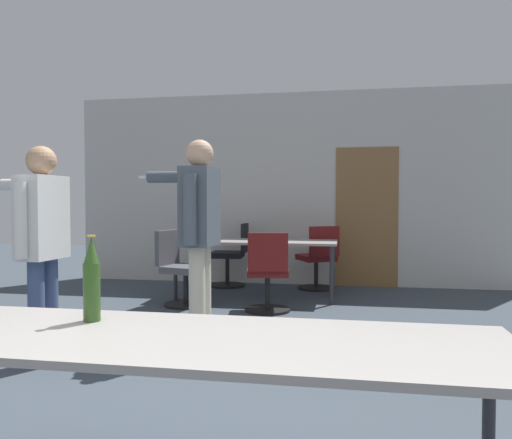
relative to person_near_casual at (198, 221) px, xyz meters
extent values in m
cube|color=beige|center=(0.48, 3.37, 0.37)|extent=(6.77, 0.10, 2.90)
cube|color=olive|center=(1.58, 3.32, -0.05)|extent=(0.90, 0.02, 2.05)
cube|color=gray|center=(0.72, -2.42, -0.35)|extent=(2.32, 0.72, 0.03)
cylinder|color=#2D2D33|center=(1.82, -2.12, -0.72)|extent=(0.05, 0.05, 0.71)
cube|color=gray|center=(0.12, 2.20, -0.35)|extent=(2.10, 0.75, 0.03)
cylinder|color=#2D2D33|center=(-0.87, 1.89, -0.72)|extent=(0.05, 0.05, 0.71)
cylinder|color=#2D2D33|center=(1.10, 1.89, -0.72)|extent=(0.05, 0.05, 0.71)
cylinder|color=#2D2D33|center=(-0.87, 2.52, -0.72)|extent=(0.05, 0.05, 0.71)
cylinder|color=#2D2D33|center=(1.10, 2.52, -0.72)|extent=(0.05, 0.05, 0.71)
cylinder|color=beige|center=(0.01, -0.10, -0.64)|extent=(0.14, 0.14, 0.87)
cylinder|color=beige|center=(0.02, 0.10, -0.64)|extent=(0.14, 0.14, 0.87)
cube|color=#4C5660|center=(0.02, 0.00, 0.13)|extent=(0.26, 0.46, 0.68)
sphere|color=#DBAD89|center=(0.02, 0.00, 0.59)|extent=(0.24, 0.24, 0.24)
cylinder|color=#4C5660|center=(0.01, -0.28, 0.11)|extent=(0.11, 0.11, 0.59)
cylinder|color=#4C5660|center=(-0.28, 0.28, 0.40)|extent=(0.59, 0.11, 0.11)
cube|color=white|center=(-0.60, 0.28, 0.40)|extent=(0.12, 0.04, 0.03)
cylinder|color=#3D4C75|center=(-1.02, -0.81, -0.67)|extent=(0.12, 0.12, 0.81)
cylinder|color=#3D4C75|center=(-1.01, -0.65, -0.67)|extent=(0.12, 0.12, 0.81)
cube|color=silver|center=(-1.02, -0.73, 0.05)|extent=(0.24, 0.41, 0.64)
sphere|color=tan|center=(-1.02, -0.73, 0.48)|extent=(0.22, 0.22, 0.22)
cylinder|color=silver|center=(-1.03, -0.98, 0.04)|extent=(0.09, 0.09, 0.55)
cylinder|color=silver|center=(-1.28, -0.47, 0.31)|extent=(0.56, 0.12, 0.09)
cylinder|color=black|center=(0.39, 1.41, -1.06)|extent=(0.52, 0.52, 0.03)
cylinder|color=black|center=(0.39, 1.41, -0.86)|extent=(0.06, 0.06, 0.38)
cube|color=maroon|center=(0.39, 1.41, -0.63)|extent=(0.53, 0.53, 0.08)
cube|color=maroon|center=(0.44, 1.15, -0.38)|extent=(0.44, 0.13, 0.42)
cylinder|color=black|center=(0.86, 2.97, -1.06)|extent=(0.52, 0.52, 0.03)
cylinder|color=black|center=(0.86, 2.97, -0.86)|extent=(0.06, 0.06, 0.38)
cube|color=maroon|center=(0.86, 2.97, -0.63)|extent=(0.62, 0.62, 0.08)
cube|color=maroon|center=(0.98, 2.74, -0.38)|extent=(0.41, 0.26, 0.42)
cylinder|color=black|center=(-0.45, 2.97, -1.06)|extent=(0.52, 0.52, 0.03)
cylinder|color=black|center=(-0.45, 2.97, -0.85)|extent=(0.06, 0.06, 0.40)
cube|color=black|center=(-0.45, 2.97, -0.61)|extent=(0.49, 0.49, 0.08)
cube|color=black|center=(-0.19, 2.98, -0.36)|extent=(0.09, 0.44, 0.42)
cylinder|color=black|center=(-0.62, 1.54, -1.06)|extent=(0.52, 0.52, 0.03)
cylinder|color=black|center=(-0.62, 1.54, -0.86)|extent=(0.06, 0.06, 0.37)
cube|color=#4C4C51|center=(-0.62, 1.54, -0.63)|extent=(0.56, 0.56, 0.08)
cube|color=#4C4C51|center=(-0.87, 1.60, -0.38)|extent=(0.17, 0.44, 0.42)
cylinder|color=#2D511E|center=(0.21, -2.26, -0.21)|extent=(0.07, 0.07, 0.24)
cone|color=#2D511E|center=(0.21, -2.26, -0.03)|extent=(0.06, 0.06, 0.11)
cylinder|color=gold|center=(0.21, -2.26, 0.03)|extent=(0.03, 0.03, 0.01)
camera|label=1|loc=(1.26, -4.18, 0.17)|focal=35.00mm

